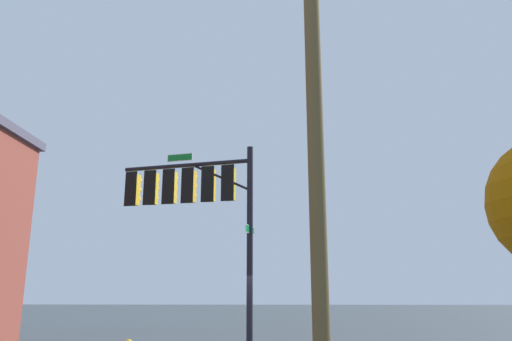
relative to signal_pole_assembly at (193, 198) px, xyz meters
The scene contains 2 objects.
signal_pole_assembly is the anchor object (origin of this frame).
utility_pole 9.51m from the signal_pole_assembly, 110.48° to the left, with size 1.46×1.25×8.63m.
Camera 1 is at (-0.66, 15.74, 2.05)m, focal length 34.37 mm.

